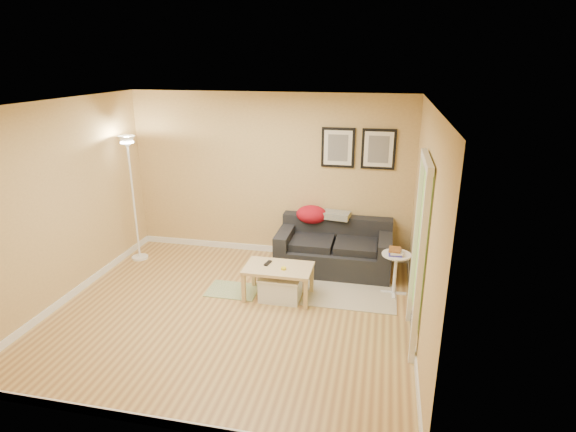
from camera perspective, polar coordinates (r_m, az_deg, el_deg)
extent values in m
plane|color=tan|center=(6.07, -6.91, -11.64)|extent=(4.50, 4.50, 0.00)
plane|color=white|center=(5.26, -8.04, 13.58)|extent=(4.50, 4.50, 0.00)
plane|color=tan|center=(7.37, -2.33, 4.96)|extent=(4.50, 0.00, 4.50)
plane|color=tan|center=(3.86, -17.32, -9.35)|extent=(4.50, 0.00, 4.50)
plane|color=tan|center=(6.61, -26.19, 1.36)|extent=(0.00, 4.00, 4.00)
plane|color=tan|center=(5.26, 16.42, -1.60)|extent=(0.00, 4.00, 4.00)
cube|color=white|center=(7.75, -2.22, -4.06)|extent=(4.50, 0.02, 0.10)
cube|color=white|center=(4.57, -15.62, -23.27)|extent=(4.50, 0.02, 0.10)
cube|color=white|center=(7.04, -24.66, -8.39)|extent=(0.02, 4.00, 0.10)
cube|color=white|center=(5.80, 15.16, -13.26)|extent=(0.02, 4.00, 0.10)
cube|color=#B9AB92|center=(6.47, 7.64, -9.57)|extent=(1.25, 0.85, 0.01)
cube|color=#668C4C|center=(6.57, -6.82, -9.08)|extent=(0.70, 0.50, 0.01)
cube|color=black|center=(6.25, -2.50, -5.82)|extent=(0.08, 0.17, 0.02)
cylinder|color=yellow|center=(6.08, -0.54, -6.49)|extent=(0.07, 0.07, 0.03)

